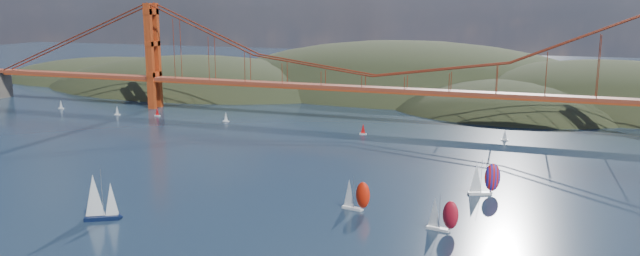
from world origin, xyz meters
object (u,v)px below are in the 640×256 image
(sloop_navy, at_px, (99,198))
(racer_rwb, at_px, (484,178))
(racer_0, at_px, (356,194))
(racer_1, at_px, (442,214))

(sloop_navy, relative_size, racer_rwb, 1.28)
(sloop_navy, distance_m, racer_0, 67.27)
(racer_0, xyz_separation_m, racer_rwb, (31.42, 25.94, 0.65))
(sloop_navy, xyz_separation_m, racer_0, (60.13, 30.12, -1.63))
(racer_0, bearing_deg, racer_1, -7.01)
(sloop_navy, height_order, racer_0, sloop_navy)
(racer_1, xyz_separation_m, racer_rwb, (6.83, 33.85, 0.74))
(sloop_navy, xyz_separation_m, racer_1, (84.72, 22.21, -1.71))
(sloop_navy, distance_m, racer_rwb, 107.36)
(sloop_navy, bearing_deg, racer_rwb, 1.16)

